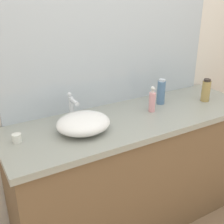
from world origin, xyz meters
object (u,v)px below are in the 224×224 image
at_px(sink_basin, 83,123).
at_px(perfume_bottle, 161,92).
at_px(candle_jar, 17,138).
at_px(soap_dispenser, 152,101).
at_px(lotion_bottle, 206,90).

bearing_deg(sink_basin, perfume_bottle, 10.37).
height_order(perfume_bottle, candle_jar, perfume_bottle).
height_order(sink_basin, soap_dispenser, soap_dispenser).
bearing_deg(sink_basin, soap_dispenser, 4.35).
bearing_deg(perfume_bottle, lotion_bottle, -20.83).
bearing_deg(soap_dispenser, candle_jar, 178.37).
bearing_deg(lotion_bottle, candle_jar, 177.26).
distance_m(perfume_bottle, candle_jar, 1.05).
height_order(sink_basin, lotion_bottle, lotion_bottle).
distance_m(lotion_bottle, perfume_bottle, 0.35).
relative_size(sink_basin, lotion_bottle, 1.90).
distance_m(sink_basin, lotion_bottle, 1.00).
bearing_deg(candle_jar, sink_basin, -10.13).
relative_size(soap_dispenser, perfume_bottle, 0.97).
height_order(sink_basin, perfume_bottle, perfume_bottle).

